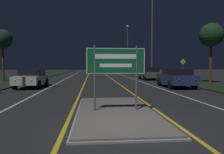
{
  "coord_description": "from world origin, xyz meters",
  "views": [
    {
      "loc": [
        -0.83,
        -5.94,
        1.72
      ],
      "look_at": [
        0.0,
        3.32,
        1.22
      ],
      "focal_mm": 35.0,
      "sensor_mm": 36.0,
      "label": 1
    }
  ],
  "objects_px": {
    "highway_sign": "(116,64)",
    "streetlight_right_far": "(127,44)",
    "car_receding_0": "(176,78)",
    "streetlight_right_near": "(152,17)",
    "car_approaching_0": "(32,78)",
    "warning_sign": "(183,68)",
    "car_receding_1": "(150,73)"
  },
  "relations": [
    {
      "from": "streetlight_right_far",
      "to": "car_receding_1",
      "type": "xyz_separation_m",
      "value": [
        -0.22,
        -17.97,
        -5.28
      ]
    },
    {
      "from": "streetlight_right_far",
      "to": "warning_sign",
      "type": "relative_size",
      "value": 4.19
    },
    {
      "from": "highway_sign",
      "to": "car_receding_0",
      "type": "distance_m",
      "value": 10.29
    },
    {
      "from": "highway_sign",
      "to": "streetlight_right_near",
      "type": "height_order",
      "value": "streetlight_right_near"
    },
    {
      "from": "highway_sign",
      "to": "car_approaching_0",
      "type": "bearing_deg",
      "value": 119.74
    },
    {
      "from": "car_receding_1",
      "to": "car_approaching_0",
      "type": "bearing_deg",
      "value": -145.17
    },
    {
      "from": "streetlight_right_far",
      "to": "car_receding_1",
      "type": "height_order",
      "value": "streetlight_right_far"
    },
    {
      "from": "streetlight_right_near",
      "to": "warning_sign",
      "type": "bearing_deg",
      "value": -55.44
    },
    {
      "from": "car_approaching_0",
      "to": "car_receding_0",
      "type": "bearing_deg",
      "value": -5.84
    },
    {
      "from": "streetlight_right_far",
      "to": "car_receding_0",
      "type": "distance_m",
      "value": 27.63
    },
    {
      "from": "car_receding_0",
      "to": "highway_sign",
      "type": "bearing_deg",
      "value": -123.25
    },
    {
      "from": "car_receding_1",
      "to": "car_approaching_0",
      "type": "relative_size",
      "value": 0.95
    },
    {
      "from": "highway_sign",
      "to": "streetlight_right_near",
      "type": "relative_size",
      "value": 0.21
    },
    {
      "from": "car_receding_1",
      "to": "car_approaching_0",
      "type": "xyz_separation_m",
      "value": [
        -11.51,
        -8.01,
        -0.01
      ]
    },
    {
      "from": "streetlight_right_far",
      "to": "car_approaching_0",
      "type": "relative_size",
      "value": 2.24
    },
    {
      "from": "highway_sign",
      "to": "streetlight_right_far",
      "type": "xyz_separation_m",
      "value": [
        6.18,
        35.69,
        4.27
      ]
    },
    {
      "from": "highway_sign",
      "to": "warning_sign",
      "type": "bearing_deg",
      "value": 58.97
    },
    {
      "from": "warning_sign",
      "to": "highway_sign",
      "type": "bearing_deg",
      "value": -121.03
    },
    {
      "from": "car_receding_0",
      "to": "streetlight_right_far",
      "type": "bearing_deg",
      "value": 88.82
    },
    {
      "from": "streetlight_right_far",
      "to": "streetlight_right_near",
      "type": "bearing_deg",
      "value": -89.91
    },
    {
      "from": "warning_sign",
      "to": "car_approaching_0",
      "type": "bearing_deg",
      "value": -162.17
    },
    {
      "from": "streetlight_right_near",
      "to": "car_receding_1",
      "type": "xyz_separation_m",
      "value": [
        -0.25,
        0.02,
        -6.63
      ]
    },
    {
      "from": "streetlight_right_near",
      "to": "warning_sign",
      "type": "distance_m",
      "value": 7.23
    },
    {
      "from": "car_receding_0",
      "to": "car_approaching_0",
      "type": "xyz_separation_m",
      "value": [
        -11.17,
        1.14,
        -0.03
      ]
    },
    {
      "from": "highway_sign",
      "to": "streetlight_right_far",
      "type": "relative_size",
      "value": 0.24
    },
    {
      "from": "streetlight_right_near",
      "to": "streetlight_right_far",
      "type": "distance_m",
      "value": 18.04
    },
    {
      "from": "warning_sign",
      "to": "car_receding_0",
      "type": "bearing_deg",
      "value": -117.49
    },
    {
      "from": "highway_sign",
      "to": "car_approaching_0",
      "type": "distance_m",
      "value": 11.23
    },
    {
      "from": "warning_sign",
      "to": "streetlight_right_near",
      "type": "bearing_deg",
      "value": 124.56
    },
    {
      "from": "streetlight_right_far",
      "to": "car_receding_0",
      "type": "height_order",
      "value": "streetlight_right_far"
    },
    {
      "from": "highway_sign",
      "to": "streetlight_right_near",
      "type": "bearing_deg",
      "value": 70.67
    },
    {
      "from": "streetlight_right_far",
      "to": "warning_sign",
      "type": "distance_m",
      "value": 22.04
    }
  ]
}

